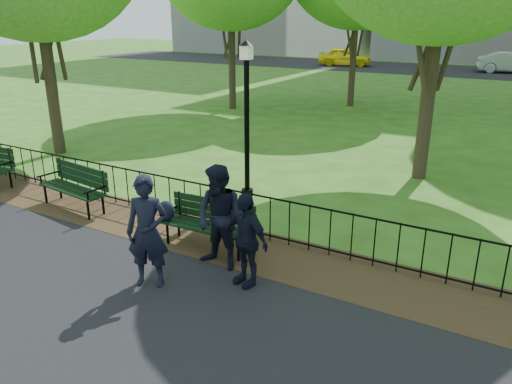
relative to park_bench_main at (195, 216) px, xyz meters
The scene contains 12 objects.
ground 1.40m from the park_bench_main, 66.26° to the right, with size 120.00×120.00×0.00m, color #335A17.
dirt_strip 0.84m from the park_bench_main, 33.42° to the left, with size 60.00×1.60×0.01m, color #362416.
far_street 33.85m from the park_bench_main, 89.13° to the left, with size 70.00×9.00×0.01m, color black.
iron_fence 0.99m from the park_bench_main, 58.59° to the left, with size 24.06×0.06×1.00m.
park_bench_main is the anchor object (origin of this frame).
park_bench_left_a 3.41m from the park_bench_main, behind, with size 1.90×0.79×1.05m.
lamppost 3.15m from the park_bench_main, 101.53° to the left, with size 0.32×0.32×3.55m.
person_left 1.56m from the park_bench_main, 81.30° to the right, with size 0.66×0.43×1.81m, color black.
person_mid 1.05m from the park_bench_main, 28.40° to the right, with size 0.87×0.45×1.79m, color black.
person_right 1.71m from the park_bench_main, 25.49° to the right, with size 0.90×0.37×1.53m, color black.
taxi 34.47m from the park_bench_main, 106.12° to the left, with size 1.70×4.22×1.44m, color yellow.
sedan_silver 34.25m from the park_bench_main, 85.70° to the left, with size 1.58×4.53×1.49m, color #ABAEB3.
Camera 1 is at (4.69, -5.57, 4.09)m, focal length 35.00 mm.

